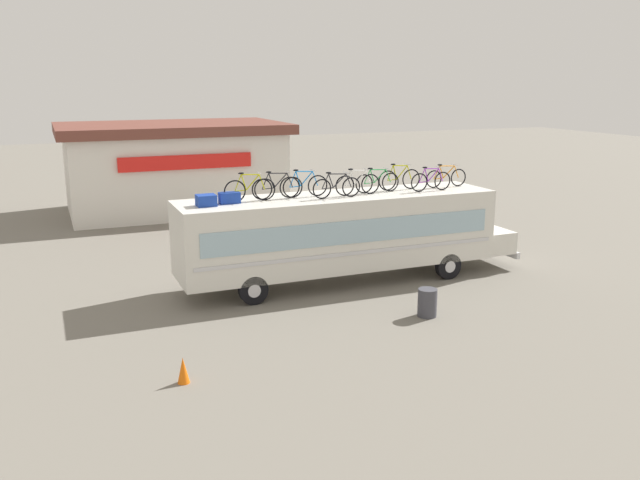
% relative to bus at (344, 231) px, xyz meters
% --- Properties ---
extents(ground_plane, '(120.00, 120.00, 0.00)m').
position_rel_bus_xyz_m(ground_plane, '(-0.20, -0.00, -1.80)').
color(ground_plane, slate).
extents(bus, '(12.46, 2.64, 3.08)m').
position_rel_bus_xyz_m(bus, '(0.00, 0.00, 0.00)').
color(bus, silver).
rests_on(bus, ground).
extents(luggage_bag_1, '(0.60, 0.52, 0.36)m').
position_rel_bus_xyz_m(luggage_bag_1, '(-4.82, -0.19, 1.46)').
color(luggage_bag_1, '#193899').
rests_on(luggage_bag_1, bus).
extents(luggage_bag_2, '(0.66, 0.36, 0.36)m').
position_rel_bus_xyz_m(luggage_bag_2, '(-4.03, -0.03, 1.46)').
color(luggage_bag_2, '#193899').
rests_on(luggage_bag_2, bus).
extents(rooftop_bicycle_1, '(1.73, 0.44, 0.96)m').
position_rel_bus_xyz_m(rooftop_bicycle_1, '(-3.32, 0.06, 1.68)').
color(rooftop_bicycle_1, black).
rests_on(rooftop_bicycle_1, bus).
extents(rooftop_bicycle_2, '(1.78, 0.44, 0.94)m').
position_rel_bus_xyz_m(rooftop_bicycle_2, '(-2.35, 0.16, 1.67)').
color(rooftop_bicycle_2, black).
rests_on(rooftop_bicycle_2, bus).
extents(rooftop_bicycle_3, '(1.72, 0.44, 0.95)m').
position_rel_bus_xyz_m(rooftop_bicycle_3, '(-1.41, 0.17, 1.68)').
color(rooftop_bicycle_3, black).
rests_on(rooftop_bicycle_3, bus).
extents(rooftop_bicycle_4, '(1.73, 0.44, 0.89)m').
position_rel_bus_xyz_m(rooftop_bicycle_4, '(-0.46, -0.42, 1.65)').
color(rooftop_bicycle_4, black).
rests_on(rooftop_bicycle_4, bus).
extents(rooftop_bicycle_5, '(1.66, 0.44, 0.93)m').
position_rel_bus_xyz_m(rooftop_bicycle_5, '(0.44, -0.15, 1.67)').
color(rooftop_bicycle_5, black).
rests_on(rooftop_bicycle_5, bus).
extents(rooftop_bicycle_6, '(1.69, 0.44, 0.88)m').
position_rel_bus_xyz_m(rooftop_bicycle_6, '(1.31, 0.06, 1.65)').
color(rooftop_bicycle_6, black).
rests_on(rooftop_bicycle_6, bus).
extents(rooftop_bicycle_7, '(1.68, 0.44, 0.96)m').
position_rel_bus_xyz_m(rooftop_bicycle_7, '(2.30, 0.27, 1.68)').
color(rooftop_bicycle_7, black).
rests_on(rooftop_bicycle_7, bus).
extents(rooftop_bicycle_8, '(1.62, 0.44, 0.88)m').
position_rel_bus_xyz_m(rooftop_bicycle_8, '(3.20, -0.40, 1.65)').
color(rooftop_bicycle_8, black).
rests_on(rooftop_bicycle_8, bus).
extents(rooftop_bicycle_9, '(1.70, 0.44, 0.86)m').
position_rel_bus_xyz_m(rooftop_bicycle_9, '(4.18, 0.14, 1.64)').
color(rooftop_bicycle_9, black).
rests_on(rooftop_bicycle_9, bus).
extents(roadside_building, '(11.72, 7.43, 4.67)m').
position_rel_bus_xyz_m(roadside_building, '(-2.94, 15.62, 0.57)').
color(roadside_building, silver).
rests_on(roadside_building, ground).
extents(trash_bin, '(0.58, 0.58, 0.85)m').
position_rel_bus_xyz_m(trash_bin, '(0.84, -4.22, -1.38)').
color(trash_bin, '#3F3F47').
rests_on(trash_bin, ground).
extents(traffic_cone, '(0.29, 0.29, 0.64)m').
position_rel_bus_xyz_m(traffic_cone, '(-6.83, -5.94, -1.48)').
color(traffic_cone, orange).
rests_on(traffic_cone, ground).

